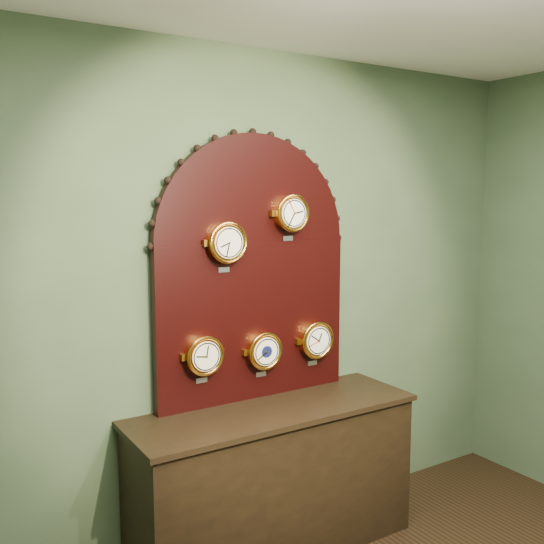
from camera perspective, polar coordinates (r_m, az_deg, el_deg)
wall_back at (r=3.53m, az=-2.16°, el=-2.47°), size 4.00×0.00×4.00m
shop_counter at (r=3.62m, az=0.18°, el=-18.93°), size 1.60×0.50×0.80m
display_board at (r=3.45m, az=-1.77°, el=1.11°), size 1.26×0.06×1.53m
roman_clock at (r=3.28m, az=-4.26°, el=2.76°), size 0.23×0.08×0.28m
arabic_clock at (r=3.49m, az=1.79°, el=5.50°), size 0.22×0.08×0.27m
hygrometer at (r=3.32m, az=-6.36°, el=-7.72°), size 0.22×0.08×0.27m
barometer at (r=3.50m, az=-0.77°, el=-7.33°), size 0.22×0.08×0.27m
tide_clock at (r=3.70m, az=4.09°, el=-6.31°), size 0.23×0.08×0.28m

